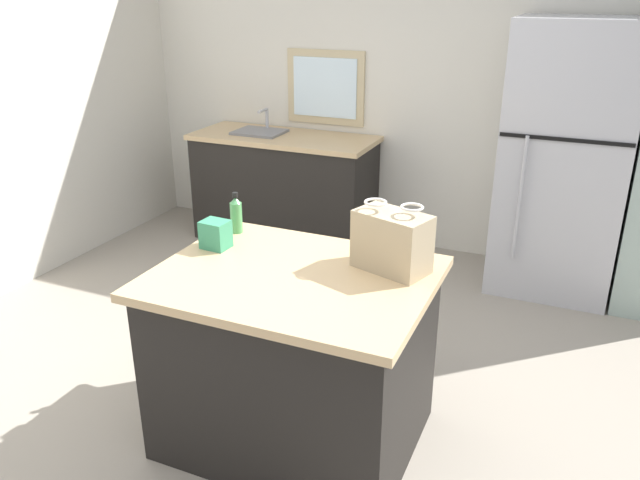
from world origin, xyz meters
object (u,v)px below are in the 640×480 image
object	(u,v)px
small_box	(216,234)
bottle	(236,215)
kitchen_island	(294,358)
refrigerator	(564,161)
shopping_bag	(392,241)

from	to	relation	value
small_box	bottle	bearing A→B (deg)	93.33
kitchen_island	small_box	world-z (taller)	small_box
refrigerator	shopping_bag	size ratio (longest dim) A/B	5.08
refrigerator	kitchen_island	bearing A→B (deg)	-113.34
shopping_bag	small_box	distance (m)	0.86
small_box	refrigerator	bearing A→B (deg)	55.85
refrigerator	shopping_bag	distance (m)	2.11
bottle	kitchen_island	bearing A→B (deg)	-35.03
shopping_bag	bottle	size ratio (longest dim) A/B	1.72
kitchen_island	shopping_bag	world-z (taller)	shopping_bag
bottle	shopping_bag	bearing A→B (deg)	-7.75
kitchen_island	bottle	size ratio (longest dim) A/B	5.70
refrigerator	bottle	distance (m)	2.40
refrigerator	small_box	distance (m)	2.57
kitchen_island	refrigerator	distance (m)	2.50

